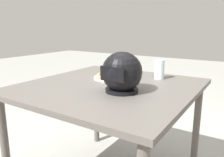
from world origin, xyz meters
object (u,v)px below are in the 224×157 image
(motorcycle_helmet, at_px, (122,73))
(drinking_glass, at_px, (159,69))
(dining_table, at_px, (109,97))
(pizza, at_px, (114,75))

(motorcycle_helmet, distance_m, drinking_glass, 0.44)
(dining_table, bearing_deg, drinking_glass, -121.93)
(pizza, distance_m, motorcycle_helmet, 0.36)
(drinking_glass, bearing_deg, pizza, 31.05)
(dining_table, height_order, drinking_glass, drinking_glass)
(dining_table, distance_m, drinking_glass, 0.42)
(dining_table, relative_size, drinking_glass, 7.69)
(dining_table, bearing_deg, pizza, -66.71)
(pizza, bearing_deg, drinking_glass, -148.95)
(pizza, xyz_separation_m, motorcycle_helmet, (-0.22, 0.27, 0.08))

